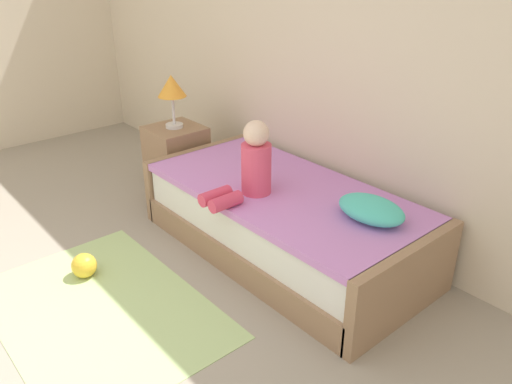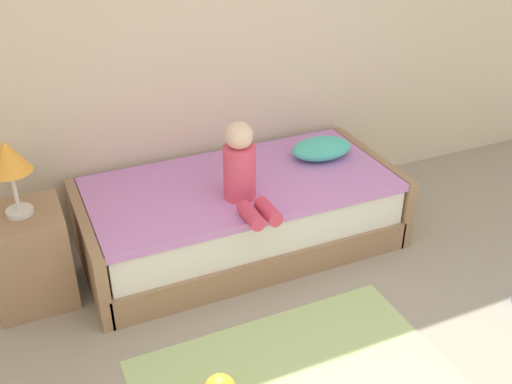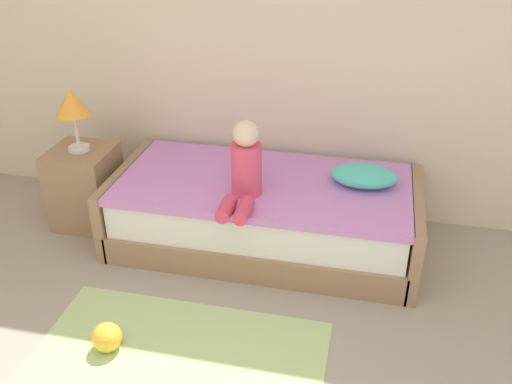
{
  "view_description": "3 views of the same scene",
  "coord_description": "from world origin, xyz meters",
  "views": [
    {
      "loc": [
        2.21,
        -0.2,
        1.99
      ],
      "look_at": [
        -0.05,
        1.75,
        0.55
      ],
      "focal_mm": 35.66,
      "sensor_mm": 36.0,
      "label": 1
    },
    {
      "loc": [
        -1.35,
        -1.15,
        2.37
      ],
      "look_at": [
        -0.05,
        1.75,
        0.55
      ],
      "focal_mm": 41.64,
      "sensor_mm": 36.0,
      "label": 2
    },
    {
      "loc": [
        0.62,
        -1.28,
        2.28
      ],
      "look_at": [
        -0.05,
        1.75,
        0.55
      ],
      "focal_mm": 39.11,
      "sensor_mm": 36.0,
      "label": 3
    }
  ],
  "objects": [
    {
      "name": "table_lamp",
      "position": [
        -1.4,
        1.99,
        0.94
      ],
      "size": [
        0.24,
        0.24,
        0.45
      ],
      "color": "silver",
      "rests_on": "nightstand"
    },
    {
      "name": "bed",
      "position": [
        -0.05,
        2.0,
        0.25
      ],
      "size": [
        2.11,
        1.0,
        0.5
      ],
      "color": "#997556",
      "rests_on": "ground"
    },
    {
      "name": "wall_rear",
      "position": [
        0.0,
        2.6,
        1.45
      ],
      "size": [
        7.2,
        0.1,
        2.9
      ],
      "primitive_type": "cube",
      "color": "beige",
      "rests_on": "ground"
    },
    {
      "name": "area_rug",
      "position": [
        -0.28,
        0.7,
        0.0
      ],
      "size": [
        1.6,
        1.1,
        0.01
      ],
      "primitive_type": "cube",
      "color": "#B2D189",
      "rests_on": "ground"
    },
    {
      "name": "child_figure",
      "position": [
        -0.13,
        1.77,
        0.7
      ],
      "size": [
        0.2,
        0.51,
        0.5
      ],
      "color": "#E04C6B",
      "rests_on": "bed"
    },
    {
      "name": "toy_ball",
      "position": [
        -0.68,
        0.78,
        0.08
      ],
      "size": [
        0.17,
        0.17,
        0.17
      ],
      "primitive_type": "sphere",
      "color": "yellow",
      "rests_on": "ground"
    },
    {
      "name": "nightstand",
      "position": [
        -1.4,
        1.99,
        0.3
      ],
      "size": [
        0.44,
        0.44,
        0.6
      ],
      "primitive_type": "cube",
      "color": "#997556",
      "rests_on": "ground"
    },
    {
      "name": "pillow",
      "position": [
        0.61,
        2.1,
        0.56
      ],
      "size": [
        0.44,
        0.3,
        0.13
      ],
      "primitive_type": "ellipsoid",
      "color": "#4CCCBC",
      "rests_on": "bed"
    }
  ]
}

